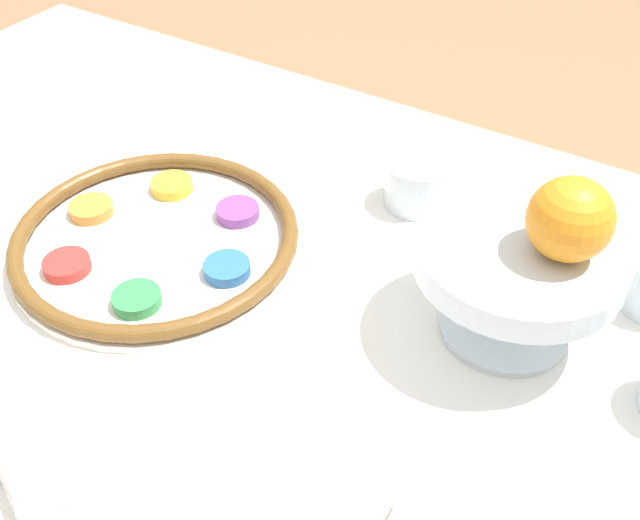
# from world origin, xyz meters

# --- Properties ---
(dining_table) EXTENTS (1.48, 0.92, 0.77)m
(dining_table) POSITION_xyz_m (0.00, 0.00, 0.39)
(dining_table) COLOR white
(dining_table) RESTS_ON ground_plane
(seder_plate) EXTENTS (0.34, 0.34, 0.03)m
(seder_plate) POSITION_xyz_m (-0.08, -0.01, 0.79)
(seder_plate) COLOR silver
(seder_plate) RESTS_ON dining_table
(fruit_stand) EXTENTS (0.21, 0.21, 0.12)m
(fruit_stand) POSITION_xyz_m (0.33, 0.09, 0.86)
(fruit_stand) COLOR silver
(fruit_stand) RESTS_ON dining_table
(orange_fruit) EXTENTS (0.08, 0.08, 0.08)m
(orange_fruit) POSITION_xyz_m (0.36, 0.09, 0.93)
(orange_fruit) COLOR orange
(orange_fruit) RESTS_ON fruit_stand
(napkin_roll) EXTENTS (0.18, 0.11, 0.05)m
(napkin_roll) POSITION_xyz_m (-0.00, -0.29, 0.79)
(napkin_roll) COLOR white
(napkin_roll) RESTS_ON dining_table
(cup_mid) EXTENTS (0.08, 0.08, 0.06)m
(cup_mid) POSITION_xyz_m (0.14, 0.24, 0.80)
(cup_mid) COLOR silver
(cup_mid) RESTS_ON dining_table
(fork_left) EXTENTS (0.05, 0.17, 0.01)m
(fork_left) POSITION_xyz_m (-0.15, 0.26, 0.77)
(fork_left) COLOR silver
(fork_left) RESTS_ON dining_table
(fork_right) EXTENTS (0.05, 0.16, 0.01)m
(fork_right) POSITION_xyz_m (-0.12, 0.26, 0.77)
(fork_right) COLOR silver
(fork_right) RESTS_ON dining_table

